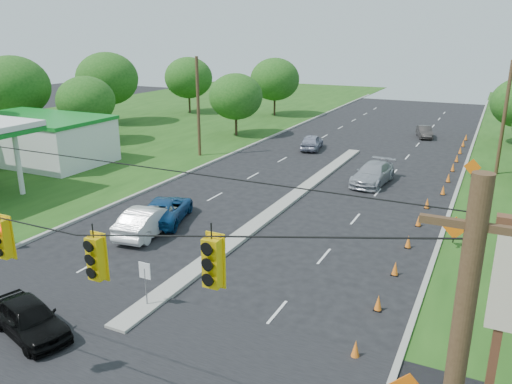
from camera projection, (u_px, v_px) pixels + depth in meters
The scene contains 34 objects.
curb_left at pixel (222, 159), 45.50m from camera, with size 0.25×110.00×0.16m, color gray.
curb_right at pixel (458, 187), 37.07m from camera, with size 0.25×110.00×0.16m, color gray.
median at pixel (286, 203), 33.57m from camera, with size 1.00×34.00×0.18m, color gray.
median_sign at pixel (145, 276), 20.28m from camera, with size 0.55×0.06×2.05m.
utility_pole_far_left at pixel (198, 107), 45.14m from camera, with size 0.28×0.28×9.00m, color #422D1C.
utility_pole_far_right at pixel (504, 119), 38.99m from camera, with size 0.28×0.28×9.00m, color #422D1C.
gas_station at pixel (25, 137), 42.02m from camera, with size 18.40×19.70×5.20m.
cone_1 at pixel (356, 349), 17.43m from camera, with size 0.32×0.32×0.70m, color orange.
cone_2 at pixel (378, 303), 20.43m from camera, with size 0.32×0.32×0.70m, color orange.
cone_3 at pixel (395, 268), 23.43m from camera, with size 0.32×0.32×0.70m, color orange.
cone_4 at pixel (408, 242), 26.43m from camera, with size 0.32×0.32×0.70m, color orange.
cone_5 at pixel (419, 220), 29.42m from camera, with size 0.32×0.32×0.70m, color orange.
cone_6 at pixel (427, 203), 32.42m from camera, with size 0.32×0.32×0.70m, color orange.
cone_7 at pixel (443, 190), 35.17m from camera, with size 0.32×0.32×0.70m, color orange.
cone_8 at pixel (448, 178), 38.17m from camera, with size 0.32×0.32×0.70m, color orange.
cone_9 at pixel (453, 167), 41.17m from camera, with size 0.32×0.32×0.70m, color orange.
cone_10 at pixel (457, 158), 44.17m from camera, with size 0.32×0.32×0.70m, color orange.
cone_11 at pixel (460, 150), 47.17m from camera, with size 0.32×0.32×0.70m, color orange.
cone_12 at pixel (463, 143), 50.16m from camera, with size 0.32×0.32×0.70m, color orange.
cone_13 at pixel (466, 137), 53.16m from camera, with size 0.32×0.32×0.70m, color orange.
work_sign_1 at pixel (455, 229), 26.16m from camera, with size 1.27×0.58×1.37m.
work_sign_2 at pixel (472, 168), 38.16m from camera, with size 1.27×0.58×1.37m.
tree_2 at pixel (86, 101), 50.83m from camera, with size 5.88×5.88×6.86m.
tree_3 at pixel (107, 79), 61.53m from camera, with size 7.56×7.56×8.82m.
tree_4 at pixel (189, 78), 70.32m from camera, with size 6.72×6.72×7.84m.
tree_5 at pixel (236, 97), 54.39m from camera, with size 5.88×5.88×6.86m.
tree_6 at pixel (275, 79), 67.88m from camera, with size 6.72×6.72×7.84m.
tree_14 at pixel (13, 87), 52.08m from camera, with size 7.56×7.56×8.82m.
black_sedan at pixel (29, 318), 18.66m from camera, with size 1.66×4.12×1.40m, color black.
white_sedan at pixel (148, 220), 28.17m from camera, with size 1.72×4.92×1.62m, color white.
blue_pickup at pixel (165, 209), 30.14m from camera, with size 2.42×5.25×1.46m, color navy.
silver_car_far at pixel (373, 174), 37.66m from camera, with size 2.20×5.41×1.57m, color #989CA5.
silver_car_oncoming at pixel (312, 142), 48.93m from camera, with size 1.76×4.39×1.49m, color #888BA2.
dark_car_receding at pixel (424, 132), 54.54m from camera, with size 1.33×3.80×1.25m, color #2E2A2A.
Camera 1 is at (12.08, -8.47, 10.86)m, focal length 35.00 mm.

